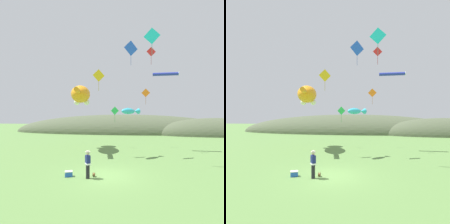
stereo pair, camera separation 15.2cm
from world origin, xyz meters
The scene contains 14 objects.
ground_plane centered at (0.00, 0.00, 0.00)m, with size 120.00×120.00×0.00m, color #5B8442.
distant_hill_ridge centered at (4.08, 29.34, 0.00)m, with size 54.41×14.30×7.69m.
festival_attendant centered at (-1.07, -0.65, 0.95)m, with size 0.44×0.49×1.77m.
kite_spool centered at (-0.76, -0.20, 0.13)m, with size 0.13×0.27×0.27m.
picnic_cooler centered at (-2.41, -0.40, 0.18)m, with size 0.57×0.48×0.36m.
kite_giant_cat centered at (-4.20, 9.56, 6.31)m, with size 2.74×7.46×2.28m.
kite_fish_windsock centered at (1.54, 5.87, 4.36)m, with size 1.96×1.86×0.65m.
kite_tube_streamer centered at (5.50, 9.72, 8.56)m, with size 2.89×0.59×0.44m.
kite_diamond_green centered at (-0.38, 10.90, 4.43)m, with size 0.99×0.29×1.93m.
kite_diamond_red centered at (3.79, 8.87, 10.86)m, with size 1.02×0.24×1.94m.
kite_diamond_blue centered at (1.61, 6.01, 10.39)m, with size 1.30×0.76×2.39m.
kite_diamond_orange centered at (3.39, 11.84, 6.66)m, with size 1.06×0.19×1.98m.
kite_diamond_gold centered at (-1.50, 5.92, 7.81)m, with size 1.07×0.63×2.13m.
kite_diamond_teal centered at (3.35, 3.28, 10.45)m, with size 1.34×0.31×2.27m.
Camera 2 is at (1.94, -13.15, 4.19)m, focal length 32.00 mm.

